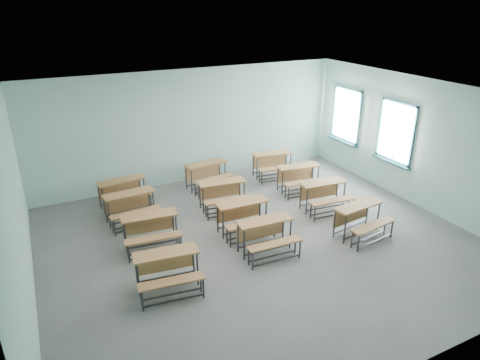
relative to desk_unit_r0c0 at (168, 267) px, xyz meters
The scene contains 13 objects.
room 2.72m from the desk_unit_r0c0, 17.22° to the left, with size 9.04×8.04×3.24m.
desk_unit_r0c0 is the anchor object (origin of this frame).
desk_unit_r0c1 2.22m from the desk_unit_r0c0, ahead, with size 1.20×0.83×0.73m.
desk_unit_r0c2 4.41m from the desk_unit_r0c0, ahead, with size 1.25×0.92×0.73m.
desk_unit_r1c0 1.56m from the desk_unit_r0c0, 85.57° to the left, with size 1.24×0.90×0.73m.
desk_unit_r1c1 2.49m from the desk_unit_r0c0, 29.63° to the left, with size 1.19×0.81×0.73m.
desk_unit_r1c2 4.67m from the desk_unit_r0c0, 16.72° to the left, with size 1.23×0.88×0.73m.
desk_unit_r2c0 2.85m from the desk_unit_r0c0, 89.94° to the left, with size 1.22×0.86×0.73m.
desk_unit_r2c1 3.35m from the desk_unit_r0c0, 48.33° to the left, with size 1.25×0.91×0.73m.
desk_unit_r2c2 5.22m from the desk_unit_r0c0, 29.46° to the left, with size 1.26×0.93×0.73m.
desk_unit_r3c0 3.72m from the desk_unit_r0c0, 89.76° to the left, with size 1.25×0.91×0.73m.
desk_unit_r3c1 4.55m from the desk_unit_r0c0, 58.54° to the left, with size 1.24×0.91×0.73m.
desk_unit_r3c2 5.84m from the desk_unit_r0c0, 40.55° to the left, with size 1.26×0.93×0.73m.
Camera 1 is at (-3.99, -7.04, 4.91)m, focal length 32.00 mm.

